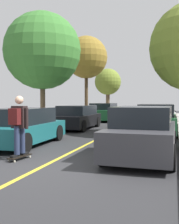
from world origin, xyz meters
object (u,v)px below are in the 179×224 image
object	(u,v)px
parked_car_left_near	(77,117)
street_tree_left_nearest	(42,51)
parked_car_left_far	(104,112)
parked_car_right_farthest	(165,112)
street_tree_left_far	(108,82)
parked_car_left_nearest	(22,127)
parked_car_right_far	(162,114)
parked_car_right_near	(156,120)
street_tree_left_near	(86,58)
skateboard	(20,156)
skateboarder	(19,122)
parked_car_right_nearest	(143,133)

from	to	relation	value
parked_car_left_near	street_tree_left_nearest	size ratio (longest dim) A/B	0.70
parked_car_left_far	parked_car_right_farthest	size ratio (longest dim) A/B	0.90
street_tree_left_nearest	street_tree_left_far	xyz separation A→B (m)	(0.00, 15.95, -0.72)
parked_car_left_nearest	street_tree_left_nearest	world-z (taller)	street_tree_left_nearest
parked_car_left_far	parked_car_right_far	world-z (taller)	parked_car_left_far
parked_car_right_near	street_tree_left_near	world-z (taller)	street_tree_left_near
parked_car_right_near	street_tree_left_near	size ratio (longest dim) A/B	0.67
parked_car_left_far	street_tree_left_far	world-z (taller)	street_tree_left_far
street_tree_left_nearest	skateboard	distance (m)	9.11
skateboarder	parked_car_left_far	bearing A→B (deg)	94.97
parked_car_right_far	skateboard	xyz separation A→B (m)	(-3.25, -13.50, -0.59)
street_tree_left_near	skateboard	bearing A→B (deg)	-78.98
parked_car_left_nearest	parked_car_right_nearest	bearing A→B (deg)	-11.09
skateboard	parked_car_left_far	bearing A→B (deg)	95.00
street_tree_left_nearest	skateboarder	bearing A→B (deg)	-67.99
parked_car_right_far	street_tree_left_nearest	xyz separation A→B (m)	(-6.27, -6.08, 3.76)
street_tree_left_nearest	parked_car_left_near	bearing A→B (deg)	29.19
parked_car_left_nearest	parked_car_left_near	bearing A→B (deg)	90.01
parked_car_left_nearest	parked_car_right_nearest	world-z (taller)	parked_car_right_nearest
parked_car_right_far	street_tree_left_far	bearing A→B (deg)	122.43
parked_car_right_near	skateboard	world-z (taller)	parked_car_right_near
parked_car_right_farthest	skateboard	size ratio (longest dim) A/B	5.30
parked_car_right_far	skateboard	size ratio (longest dim) A/B	5.36
street_tree_left_nearest	parked_car_right_far	bearing A→B (deg)	44.12
parked_car_right_nearest	parked_car_right_farthest	bearing A→B (deg)	90.00
street_tree_left_near	skateboard	xyz separation A→B (m)	(3.02, -15.50, -5.17)
street_tree_left_nearest	parked_car_left_far	bearing A→B (deg)	76.69
parked_car_right_near	street_tree_left_far	world-z (taller)	street_tree_left_far
parked_car_right_farthest	street_tree_left_near	world-z (taller)	street_tree_left_near
parked_car_right_far	parked_car_right_farthest	distance (m)	6.14
parked_car_left_far	street_tree_left_far	bearing A→B (deg)	101.32
parked_car_left_nearest	parked_car_left_far	xyz separation A→B (m)	(-0.00, 12.45, 0.04)
parked_car_left_far	parked_car_right_far	size ratio (longest dim) A/B	0.89
street_tree_left_far	skateboard	distance (m)	23.85
parked_car_right_far	parked_car_left_near	bearing A→B (deg)	-131.60
street_tree_left_near	parked_car_right_farthest	bearing A→B (deg)	33.42
parked_car_left_far	skateboarder	world-z (taller)	skateboarder
parked_car_left_far	parked_car_right_farthest	distance (m)	6.69
parked_car_left_far	parked_car_right_farthest	bearing A→B (deg)	47.19
parked_car_right_near	skateboarder	distance (m)	8.07
parked_car_right_nearest	street_tree_left_nearest	size ratio (longest dim) A/B	0.67
parked_car_right_nearest	parked_car_right_far	size ratio (longest dim) A/B	0.94
parked_car_left_near	street_tree_left_nearest	world-z (taller)	street_tree_left_nearest
parked_car_right_nearest	skateboard	world-z (taller)	parked_car_right_nearest
parked_car_left_near	parked_car_left_far	size ratio (longest dim) A/B	1.09
parked_car_left_far	street_tree_left_near	xyz separation A→B (m)	(-1.73, 0.77, 4.54)
parked_car_left_far	parked_car_right_farthest	world-z (taller)	parked_car_left_far
parked_car_left_nearest	parked_car_left_near	world-z (taller)	parked_car_left_nearest
street_tree_left_near	parked_car_left_near	bearing A→B (deg)	-76.34
parked_car_right_near	skateboard	size ratio (longest dim) A/B	5.38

